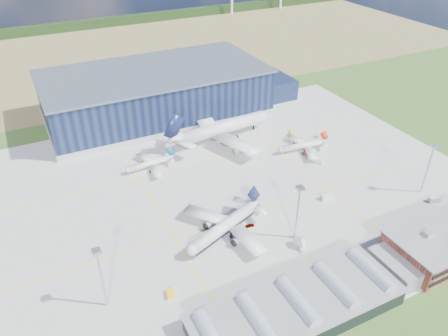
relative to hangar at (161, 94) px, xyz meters
The scene contains 23 objects.
ground 95.56m from the hangar, 91.70° to the right, with size 600.00×600.00×0.00m, color #33531F.
apron 85.64m from the hangar, 91.90° to the right, with size 220.00×160.00×0.08m.
farmland 125.76m from the hangar, 91.29° to the left, with size 600.00×220.00×0.01m, color olive.
treeline 205.36m from the hangar, 90.78° to the left, with size 600.00×8.00×8.00m, color black.
hangar is the anchor object (origin of this frame).
glass_concourse 155.28m from the hangar, 93.42° to the right, with size 78.00×23.00×8.60m.
light_mast_west 139.77m from the hangar, 116.71° to the right, with size 2.60×2.60×23.00m.
light_mast_center 125.07m from the hangar, 86.70° to the right, with size 2.60×2.60×23.00m.
light_mast_east 144.23m from the hangar, 59.95° to the right, with size 2.60×2.60×23.00m.
airliner_navy 113.43m from the hangar, 98.21° to the right, with size 40.66×39.78×13.26m, color silver, non-canonical shape.
airliner_red 86.76m from the hangar, 57.35° to the right, with size 28.06×27.45×9.15m, color silver, non-canonical shape.
airliner_widebody 47.67m from the hangar, 68.49° to the right, with size 61.83×60.49×20.16m, color silver, non-canonical shape.
airliner_regional 61.10m from the hangar, 115.35° to the right, with size 25.39×24.84×8.28m, color silver, non-canonical shape.
gse_tug_a 137.74m from the hangar, 108.65° to the right, with size 2.20×3.60×1.50m, color yellow.
gse_van_a 116.08m from the hangar, 73.39° to the right, with size 2.29×5.25×2.29m, color silver.
gse_cart_a 107.03m from the hangar, 88.74° to the right, with size 1.97×2.96×1.28m, color silver.
gse_van_b 98.66m from the hangar, 60.96° to the right, with size 2.26×4.93×2.26m, color silver.
gse_tug_c 77.20m from the hangar, 46.04° to the right, with size 1.92×3.07×1.34m, color yellow.
gse_cart_b 51.78m from the hangar, 115.01° to the right, with size 2.17×3.25×1.41m, color silver.
gse_van_c 150.81m from the hangar, 61.59° to the right, with size 2.20×4.59×2.20m, color silver.
airstair 130.21m from the hangar, 87.50° to the right, with size 1.84×4.61×2.95m, color silver.
car_a 112.58m from the hangar, 92.36° to the right, with size 1.39×3.47×1.18m, color #99999E.
car_b 154.75m from the hangar, 67.69° to the right, with size 1.19×3.42×1.13m, color #99999E.
Camera 1 is at (-68.63, -128.35, 108.90)m, focal length 35.00 mm.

